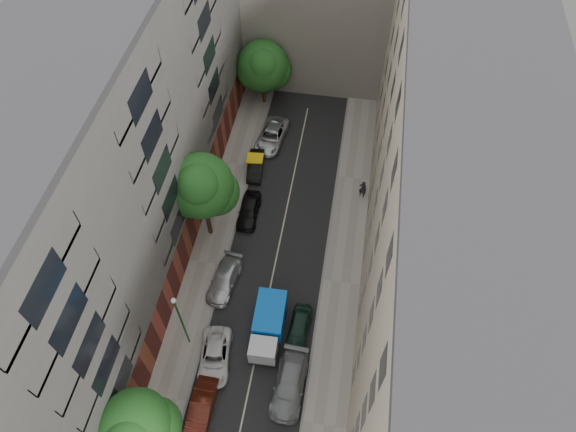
% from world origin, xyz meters
% --- Properties ---
extents(ground, '(120.00, 120.00, 0.00)m').
position_xyz_m(ground, '(0.00, 0.00, 0.00)').
color(ground, '#4C4C49').
rests_on(ground, ground).
extents(road_surface, '(8.00, 44.00, 0.02)m').
position_xyz_m(road_surface, '(0.00, 0.00, 0.01)').
color(road_surface, black).
rests_on(road_surface, ground).
extents(sidewalk_left, '(3.00, 44.00, 0.15)m').
position_xyz_m(sidewalk_left, '(-5.50, 0.00, 0.07)').
color(sidewalk_left, gray).
rests_on(sidewalk_left, ground).
extents(sidewalk_right, '(3.00, 44.00, 0.15)m').
position_xyz_m(sidewalk_right, '(5.50, 0.00, 0.07)').
color(sidewalk_right, gray).
rests_on(sidewalk_right, ground).
extents(building_left, '(8.00, 44.00, 20.00)m').
position_xyz_m(building_left, '(-11.00, 0.00, 10.00)').
color(building_left, '#504D4A').
rests_on(building_left, ground).
extents(building_right, '(8.00, 44.00, 20.00)m').
position_xyz_m(building_right, '(11.00, 0.00, 10.00)').
color(building_right, '#B8A98F').
rests_on(building_right, ground).
extents(tarp_truck, '(2.20, 5.23, 2.40)m').
position_xyz_m(tarp_truck, '(0.60, -5.14, 1.32)').
color(tarp_truck, black).
rests_on(tarp_truck, ground).
extents(car_left_1, '(1.50, 4.18, 1.37)m').
position_xyz_m(car_left_1, '(-2.80, -11.40, 0.69)').
color(car_left_1, '#49180E').
rests_on(car_left_1, ground).
extents(car_left_2, '(2.70, 4.82, 1.27)m').
position_xyz_m(car_left_2, '(-2.80, -7.80, 0.64)').
color(car_left_2, silver).
rests_on(car_left_2, ground).
extents(car_left_3, '(2.38, 4.76, 1.33)m').
position_xyz_m(car_left_3, '(-3.60, -1.60, 0.66)').
color(car_left_3, '#BCBDC2').
rests_on(car_left_3, ground).
extents(car_left_4, '(1.71, 4.16, 1.41)m').
position_xyz_m(car_left_4, '(-3.12, 5.40, 0.71)').
color(car_left_4, black).
rests_on(car_left_4, ground).
extents(car_left_5, '(1.71, 3.98, 1.28)m').
position_xyz_m(car_left_5, '(-3.60, 10.61, 0.64)').
color(car_left_5, black).
rests_on(car_left_5, ground).
extents(car_left_6, '(2.98, 5.40, 1.43)m').
position_xyz_m(car_left_6, '(-2.80, 14.60, 0.72)').
color(car_left_6, silver).
rests_on(car_left_6, ground).
extents(car_right_1, '(2.31, 5.24, 1.50)m').
position_xyz_m(car_right_1, '(2.80, -8.91, 0.75)').
color(car_right_1, slate).
rests_on(car_right_1, ground).
extents(car_right_2, '(1.77, 3.86, 1.28)m').
position_xyz_m(car_right_2, '(2.80, -4.60, 0.64)').
color(car_right_2, black).
rests_on(car_right_2, ground).
extents(tree_near, '(4.78, 4.42, 6.95)m').
position_xyz_m(tree_near, '(-5.39, -14.21, 4.70)').
color(tree_near, '#382619').
rests_on(tree_near, sidewalk_left).
extents(tree_mid, '(5.37, 5.11, 8.93)m').
position_xyz_m(tree_mid, '(-5.87, 2.89, 6.13)').
color(tree_mid, '#382619').
rests_on(tree_mid, sidewalk_left).
extents(tree_far, '(5.29, 5.01, 6.95)m').
position_xyz_m(tree_far, '(-4.50, 19.89, 4.47)').
color(tree_far, '#382619').
rests_on(tree_far, sidewalk_left).
extents(lamp_post, '(0.36, 0.36, 6.78)m').
position_xyz_m(lamp_post, '(-5.03, -6.81, 4.30)').
color(lamp_post, '#185623').
rests_on(lamp_post, sidewalk_left).
extents(pedestrian, '(0.80, 0.66, 1.89)m').
position_xyz_m(pedestrian, '(6.40, 9.06, 1.10)').
color(pedestrian, black).
rests_on(pedestrian, sidewalk_right).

